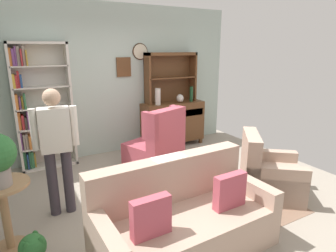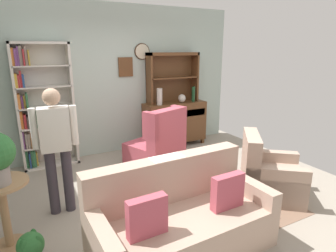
% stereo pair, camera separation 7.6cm
% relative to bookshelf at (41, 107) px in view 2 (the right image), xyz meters
% --- Properties ---
extents(ground_plane, '(5.40, 4.60, 0.02)m').
position_rel_bookshelf_xyz_m(ground_plane, '(1.38, -1.95, -1.06)').
color(ground_plane, '#9E9384').
extents(wall_back, '(5.00, 0.09, 2.80)m').
position_rel_bookshelf_xyz_m(wall_back, '(1.39, 0.18, 0.35)').
color(wall_back, '#ADC1B7').
rests_on(wall_back, ground_plane).
extents(area_rug, '(2.40, 1.94, 0.01)m').
position_rel_bookshelf_xyz_m(area_rug, '(1.58, -2.25, -1.05)').
color(area_rug, '#846651').
rests_on(area_rug, ground_plane).
extents(bookshelf, '(0.90, 0.30, 2.10)m').
position_rel_bookshelf_xyz_m(bookshelf, '(0.00, 0.00, 0.00)').
color(bookshelf, silver).
rests_on(bookshelf, ground_plane).
extents(sideboard, '(1.30, 0.45, 0.92)m').
position_rel_bookshelf_xyz_m(sideboard, '(2.52, -0.09, -0.54)').
color(sideboard, brown).
rests_on(sideboard, ground_plane).
extents(sideboard_hutch, '(1.10, 0.26, 1.00)m').
position_rel_bookshelf_xyz_m(sideboard_hutch, '(2.52, 0.02, 0.51)').
color(sideboard_hutch, brown).
rests_on(sideboard_hutch, sideboard).
extents(vase_tall, '(0.11, 0.11, 0.33)m').
position_rel_bookshelf_xyz_m(vase_tall, '(2.13, -0.17, 0.03)').
color(vase_tall, beige).
rests_on(vase_tall, sideboard).
extents(vase_round, '(0.15, 0.15, 0.17)m').
position_rel_bookshelf_xyz_m(vase_round, '(2.65, -0.15, -0.05)').
color(vase_round, beige).
rests_on(vase_round, sideboard).
extents(bottle_wine, '(0.07, 0.07, 0.31)m').
position_rel_bookshelf_xyz_m(bottle_wine, '(2.91, -0.18, 0.02)').
color(bottle_wine, '#194223').
rests_on(bottle_wine, sideboard).
extents(couch_floral, '(1.83, 0.91, 0.90)m').
position_rel_bookshelf_xyz_m(couch_floral, '(0.99, -2.95, -0.74)').
color(couch_floral, tan).
rests_on(couch_floral, ground_plane).
extents(armchair_floral, '(1.08, 1.07, 0.88)m').
position_rel_bookshelf_xyz_m(armchair_floral, '(2.61, -2.59, -0.76)').
color(armchair_floral, tan).
rests_on(armchair_floral, ground_plane).
extents(wingback_chair, '(1.01, 1.03, 1.05)m').
position_rel_bookshelf_xyz_m(wingback_chair, '(1.70, -0.98, -0.67)').
color(wingback_chair, '#B74C5B').
rests_on(wingback_chair, ground_plane).
extents(plant_stand, '(0.52, 0.52, 0.74)m').
position_rel_bookshelf_xyz_m(plant_stand, '(-0.57, -2.13, -0.60)').
color(plant_stand, '#A87F56').
rests_on(plant_stand, ground_plane).
extents(potted_plant_small, '(0.25, 0.25, 0.34)m').
position_rel_bookshelf_xyz_m(potted_plant_small, '(-0.38, -2.51, -0.85)').
color(potted_plant_small, gray).
rests_on(potted_plant_small, ground_plane).
extents(person_reading, '(0.53, 0.23, 1.56)m').
position_rel_bookshelf_xyz_m(person_reading, '(0.02, -1.66, -0.14)').
color(person_reading, '#38333D').
rests_on(person_reading, ground_plane).
extents(coffee_table, '(0.80, 0.50, 0.42)m').
position_rel_bookshelf_xyz_m(coffee_table, '(1.15, -2.23, -0.70)').
color(coffee_table, brown).
rests_on(coffee_table, ground_plane).
extents(book_stack, '(0.19, 0.16, 0.05)m').
position_rel_bookshelf_xyz_m(book_stack, '(1.00, -2.16, -0.61)').
color(book_stack, '#CC7233').
rests_on(book_stack, coffee_table).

